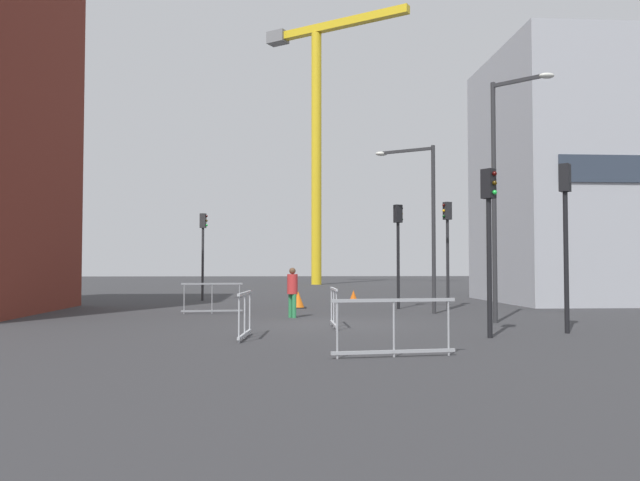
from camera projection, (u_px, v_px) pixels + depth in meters
The scene contains 17 objects.
ground at pixel (330, 325), 17.90m from camera, with size 160.00×160.00×0.00m, color #333335.
office_block at pixel (628, 178), 29.48m from camera, with size 12.72×8.60×11.59m.
construction_crane at pixel (318, 116), 55.85m from camera, with size 12.04×8.67×23.43m.
streetlamp_tall at pixel (501, 179), 18.53m from camera, with size 1.44×1.35×7.18m.
streetlamp_short at pixel (424, 210), 22.31m from camera, with size 1.95×1.29×5.95m.
traffic_light_crosswalk at pixel (398, 239), 24.53m from camera, with size 0.39×0.33×4.07m.
traffic_light_far at pixel (447, 237), 24.82m from camera, with size 0.39×0.33×4.21m.
traffic_light_island at pixel (489, 224), 14.75m from camera, with size 0.36×0.38×3.97m.
traffic_light_median at pixel (566, 220), 15.77m from camera, with size 0.36×0.37×4.25m.
traffic_light_verge at pixel (203, 242), 30.29m from camera, with size 0.38×0.27×4.21m.
pedestrian_walking at pixel (292, 289), 20.34m from camera, with size 0.34×0.34×1.62m.
safety_barrier_left_run at pixel (245, 314), 14.54m from camera, with size 0.24×1.86×1.08m.
safety_barrier_front at pixel (394, 327), 11.61m from camera, with size 2.38×0.36×1.08m.
safety_barrier_right_run at pixel (212, 298), 22.03m from camera, with size 2.13×0.30×1.08m.
safety_barrier_mid_span at pixel (334, 307), 17.09m from camera, with size 0.07×1.81×1.08m.
traffic_cone_on_verge at pixel (298, 300), 24.96m from camera, with size 0.66×0.66×0.67m.
traffic_cone_striped at pixel (353, 296), 29.61m from camera, with size 0.52×0.52×0.52m.
Camera 1 is at (-1.48, -17.92, 1.70)m, focal length 35.23 mm.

